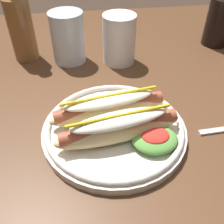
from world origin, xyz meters
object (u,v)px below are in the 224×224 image
soda_cup (219,22)px  glass_bottle (20,26)px  water_cup (68,37)px  hot_dog_plate (116,124)px  extra_cup (119,39)px

soda_cup → glass_bottle: size_ratio=0.55×
water_cup → glass_bottle: glass_bottle is taller
water_cup → glass_bottle: bearing=166.3°
hot_dog_plate → glass_bottle: size_ratio=1.12×
hot_dog_plate → water_cup: water_cup is taller
hot_dog_plate → soda_cup: size_ratio=2.04×
water_cup → extra_cup: bearing=-10.9°
soda_cup → extra_cup: soda_cup is taller
hot_dog_plate → water_cup: 0.33m
hot_dog_plate → soda_cup: (0.37, 0.35, 0.04)m
soda_cup → extra_cup: size_ratio=1.05×
hot_dog_plate → glass_bottle: (-0.21, 0.34, 0.07)m
hot_dog_plate → glass_bottle: 0.41m
hot_dog_plate → extra_cup: 0.29m
hot_dog_plate → soda_cup: 0.51m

